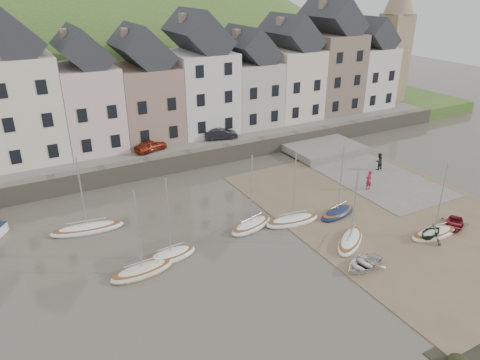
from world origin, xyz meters
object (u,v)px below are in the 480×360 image
rowboat_red (454,224)px  person_dark (379,161)px  rowboat_green (431,232)px  rowboat_white (363,264)px  car_right (221,134)px  car_left (151,146)px  sailboat_0 (87,229)px  person_red (369,180)px

rowboat_red → person_dark: person_dark is taller
rowboat_green → person_dark: 13.30m
rowboat_white → rowboat_red: bearing=84.8°
rowboat_red → person_dark: 11.93m
car_right → car_left: bearing=104.3°
sailboat_0 → person_dark: size_ratio=3.63×
person_dark → car_right: size_ratio=0.48×
person_dark → sailboat_0: bearing=-6.9°
person_red → person_dark: (4.25, 3.05, -0.05)m
rowboat_red → car_right: bearing=168.7°
car_left → car_right: (8.04, 0.00, 0.01)m
sailboat_0 → rowboat_red: 28.39m
person_dark → rowboat_red: bearing=70.7°
rowboat_red → person_red: 8.49m
person_red → person_dark: person_red is taller
rowboat_green → person_dark: size_ratio=1.35×
sailboat_0 → car_left: sailboat_0 is taller
person_red → car_right: size_ratio=0.51×
rowboat_white → person_red: (8.90, 9.03, 0.66)m
rowboat_white → car_left: size_ratio=0.90×
rowboat_green → car_right: 24.64m
rowboat_red → car_right: (-8.44, 23.71, 1.84)m
rowboat_white → person_red: person_red is taller
car_right → sailboat_0: bearing=136.5°
sailboat_0 → car_left: size_ratio=1.82×
rowboat_green → person_red: bearing=158.2°
rowboat_red → car_right: size_ratio=0.80×
rowboat_green → rowboat_white: bearing=-95.8°
rowboat_red → person_red: person_red is taller
rowboat_white → person_dark: (13.15, 12.08, 0.61)m
sailboat_0 → person_red: 24.65m
rowboat_green → rowboat_red: (2.99, 0.27, -0.32)m
person_dark → car_right: 16.99m
person_dark → car_right: bearing=-49.7°
car_right → rowboat_green: bearing=-152.9°
person_dark → car_left: car_left is taller
sailboat_0 → rowboat_green: (22.15, -13.45, 0.42)m
car_left → car_right: car_right is taller
sailboat_0 → person_red: bearing=-11.2°
rowboat_green → car_left: (-13.49, 23.98, 1.51)m
rowboat_green → person_dark: person_dark is taller
rowboat_red → person_dark: size_ratio=1.66×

